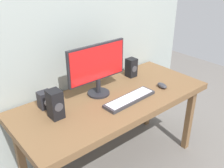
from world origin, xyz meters
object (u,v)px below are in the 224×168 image
Objects in this scene: speaker_right at (131,68)px; audio_controller at (45,100)px; desk at (114,104)px; speaker_left at (55,104)px; monitor at (97,67)px; keyboard_primary at (130,99)px; mouse at (162,86)px.

audio_controller is (-0.86, 0.01, -0.02)m from speaker_right.
speaker_left is (-0.48, 0.04, 0.17)m from desk.
monitor is 0.45m from speaker_left.
desk is 12.54× the size of audio_controller.
keyboard_primary is at bearing -135.17° from speaker_right.
speaker_right is at bearing 44.83° from keyboard_primary.
keyboard_primary is 2.69× the size of speaker_right.
mouse is at bearing -18.26° from desk.
monitor is at bearing 115.46° from keyboard_primary.
mouse is at bearing -28.89° from monitor.
speaker_left is (-0.86, -0.16, 0.02)m from speaker_right.
monitor reaches higher than speaker_left.
speaker_left is 1.62× the size of audio_controller.
speaker_right is (0.32, 0.32, 0.07)m from keyboard_primary.
audio_controller reaches higher than keyboard_primary.
desk is 0.51m from speaker_left.
mouse is (0.36, -0.02, 0.01)m from keyboard_primary.
audio_controller is at bearing 179.53° from speaker_right.
desk is at bearing -23.24° from audio_controller.
keyboard_primary is 0.46m from speaker_right.
speaker_left is at bearing 175.38° from desk.
desk is 3.44× the size of keyboard_primary.
speaker_left reaches higher than audio_controller.
mouse is (0.48, -0.26, -0.22)m from monitor.
monitor is 0.47m from speaker_right.
mouse is 0.60× the size of speaker_right.
desk is 15.36× the size of mouse.
monitor is at bearing 115.62° from desk.
keyboard_primary is 4.47× the size of mouse.
mouse is at bearing -2.60° from keyboard_primary.
speaker_right is at bearing 107.96° from mouse.
speaker_right reaches higher than keyboard_primary.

